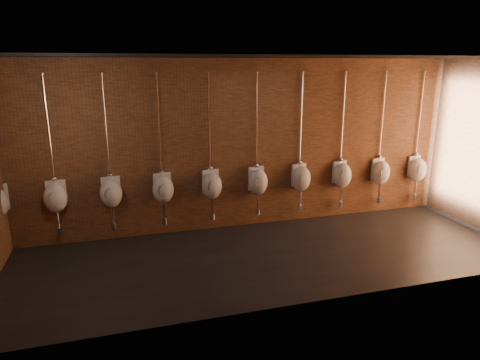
# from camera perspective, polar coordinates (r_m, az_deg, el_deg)

# --- Properties ---
(ground) EXTENTS (8.50, 8.50, 0.00)m
(ground) POSITION_cam_1_polar(r_m,az_deg,el_deg) (7.28, 4.51, -10.00)
(ground) COLOR black
(ground) RESTS_ON ground
(room_shell) EXTENTS (8.54, 3.04, 3.22)m
(room_shell) POSITION_cam_1_polar(r_m,az_deg,el_deg) (6.68, 4.87, 5.81)
(room_shell) COLOR black
(room_shell) RESTS_ON ground
(urinal_1) EXTENTS (0.45, 0.41, 2.72)m
(urinal_1) POSITION_cam_1_polar(r_m,az_deg,el_deg) (7.90, -23.38, -2.08)
(urinal_1) COLOR white
(urinal_1) RESTS_ON ground
(urinal_2) EXTENTS (0.45, 0.41, 2.72)m
(urinal_2) POSITION_cam_1_polar(r_m,az_deg,el_deg) (7.82, -16.82, -1.62)
(urinal_2) COLOR white
(urinal_2) RESTS_ON ground
(urinal_3) EXTENTS (0.45, 0.41, 2.72)m
(urinal_3) POSITION_cam_1_polar(r_m,az_deg,el_deg) (7.85, -10.23, -1.13)
(urinal_3) COLOR white
(urinal_3) RESTS_ON ground
(urinal_4) EXTENTS (0.45, 0.41, 2.72)m
(urinal_4) POSITION_cam_1_polar(r_m,az_deg,el_deg) (7.99, -3.78, -0.64)
(urinal_4) COLOR white
(urinal_4) RESTS_ON ground
(urinal_5) EXTENTS (0.45, 0.41, 2.72)m
(urinal_5) POSITION_cam_1_polar(r_m,az_deg,el_deg) (8.22, 2.38, -0.16)
(urinal_5) COLOR white
(urinal_5) RESTS_ON ground
(urinal_6) EXTENTS (0.45, 0.41, 2.72)m
(urinal_6) POSITION_cam_1_polar(r_m,az_deg,el_deg) (8.54, 8.14, 0.28)
(urinal_6) COLOR white
(urinal_6) RESTS_ON ground
(urinal_7) EXTENTS (0.45, 0.41, 2.72)m
(urinal_7) POSITION_cam_1_polar(r_m,az_deg,el_deg) (8.94, 13.43, 0.69)
(urinal_7) COLOR white
(urinal_7) RESTS_ON ground
(urinal_8) EXTENTS (0.45, 0.41, 2.72)m
(urinal_8) POSITION_cam_1_polar(r_m,az_deg,el_deg) (9.41, 18.24, 1.06)
(urinal_8) COLOR white
(urinal_8) RESTS_ON ground
(urinal_9) EXTENTS (0.45, 0.41, 2.72)m
(urinal_9) POSITION_cam_1_polar(r_m,az_deg,el_deg) (9.94, 22.55, 1.38)
(urinal_9) COLOR white
(urinal_9) RESTS_ON ground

